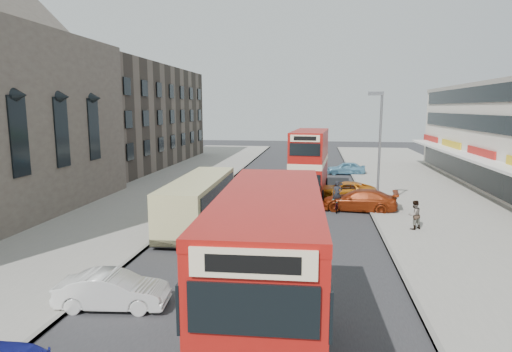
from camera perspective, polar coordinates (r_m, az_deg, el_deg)
The scene contains 17 objects.
ground at distance 13.56m, azimuth -3.48°, elevation -22.25°, with size 160.00×160.00×0.00m, color #28282B.
road_surface at distance 32.20m, azimuth 3.74°, elevation -3.51°, with size 12.00×90.00×0.01m, color #28282B.
pavement_right at distance 33.50m, azimuth 24.71°, elevation -3.72°, with size 12.00×90.00×0.15m, color gray.
pavement_left at distance 35.18m, azimuth -16.15°, elevation -2.65°, with size 12.00×90.00×0.15m, color gray.
kerb_left at distance 33.20m, azimuth -6.82°, elevation -3.04°, with size 0.20×90.00×0.16m, color gray.
kerb_right at distance 32.31m, azimuth 14.62°, elevation -3.62°, with size 0.20×90.00×0.16m, color gray.
brick_terrace at distance 55.04m, azimuth -18.27°, elevation 7.62°, with size 14.00×28.00×12.00m, color #66594C.
street_lamp at distance 29.70m, azimuth 16.21°, elevation 4.41°, with size 1.00×0.20×8.12m.
bus_main at distance 10.95m, azimuth 1.91°, elevation -15.11°, with size 2.74×8.89×4.87m.
bus_second at distance 34.58m, azimuth 7.24°, elevation 1.82°, with size 3.12×9.39×5.09m.
coach at distance 25.85m, azimuth -7.69°, elevation -3.17°, with size 2.82×10.12×2.67m.
car_left_front at distance 16.40m, azimuth -18.75°, elevation -14.38°, with size 1.37×3.93×1.29m, color silver.
car_right_a at distance 30.14m, azimuth 13.73°, elevation -3.19°, with size 2.09×5.14×1.49m, color maroon.
car_right_b at distance 33.83m, azimuth 11.86°, elevation -1.92°, with size 2.21×4.80×1.33m, color orange.
car_right_c at distance 46.18m, azimuth 12.04°, elevation 1.04°, with size 1.61×4.00×1.36m, color #5F9FBF.
pedestrian_near at distance 26.00m, azimuth 20.56°, elevation -4.90°, with size 0.63×0.43×1.71m, color gray.
cyclist at distance 29.61m, azimuth 10.86°, elevation -3.38°, with size 0.71×1.82×2.12m.
Camera 1 is at (2.41, -11.32, 7.07)m, focal length 29.68 mm.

